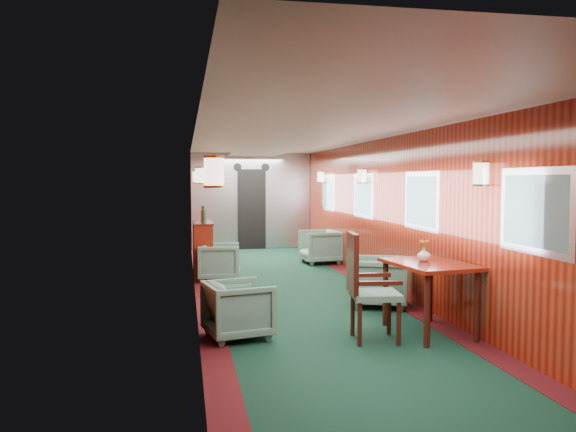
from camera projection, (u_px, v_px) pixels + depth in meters
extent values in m
plane|color=black|center=(298.00, 296.00, 8.35)|extent=(12.00, 12.00, 0.00)
cube|color=beige|center=(298.00, 138.00, 8.20)|extent=(3.00, 12.00, 0.10)
cube|color=beige|center=(298.00, 137.00, 8.20)|extent=(1.20, 12.00, 0.06)
cube|color=maroon|center=(251.00, 201.00, 14.16)|extent=(3.00, 0.10, 2.40)
cube|color=maroon|center=(576.00, 306.00, 2.38)|extent=(3.00, 0.10, 2.40)
cube|color=maroon|center=(195.00, 217.00, 8.00)|extent=(0.10, 12.00, 2.40)
cube|color=maroon|center=(394.00, 215.00, 8.54)|extent=(0.10, 12.00, 2.40)
cube|color=#380B0E|center=(206.00, 300.00, 8.11)|extent=(0.30, 12.00, 0.01)
cube|color=#380B0E|center=(384.00, 293.00, 8.59)|extent=(0.30, 12.00, 0.01)
cube|color=#ADAFB4|center=(251.00, 201.00, 14.08)|extent=(2.98, 0.12, 2.38)
cube|color=black|center=(252.00, 209.00, 14.02)|extent=(0.70, 0.06, 2.00)
cylinder|color=black|center=(237.00, 167.00, 13.90)|extent=(0.20, 0.04, 0.20)
cylinder|color=black|center=(265.00, 167.00, 14.02)|extent=(0.20, 0.04, 0.20)
cube|color=silver|center=(535.00, 211.00, 5.09)|extent=(0.02, 1.10, 0.80)
cube|color=slate|center=(534.00, 211.00, 5.09)|extent=(0.01, 0.96, 0.66)
cube|color=silver|center=(421.00, 201.00, 7.54)|extent=(0.02, 1.10, 0.80)
cube|color=slate|center=(420.00, 201.00, 7.54)|extent=(0.01, 0.96, 0.66)
cube|color=silver|center=(363.00, 196.00, 10.00)|extent=(0.02, 1.10, 0.80)
cube|color=slate|center=(363.00, 196.00, 10.00)|extent=(0.01, 0.96, 0.66)
cube|color=silver|center=(328.00, 193.00, 12.45)|extent=(0.02, 1.10, 0.80)
cube|color=slate|center=(328.00, 193.00, 12.45)|extent=(0.01, 0.96, 0.66)
cylinder|color=#F6E1BF|center=(214.00, 172.00, 4.55)|extent=(0.16, 0.16, 0.24)
cylinder|color=gold|center=(214.00, 187.00, 4.55)|extent=(0.17, 0.17, 0.02)
cylinder|color=#F6E1BF|center=(481.00, 174.00, 5.84)|extent=(0.16, 0.16, 0.24)
cylinder|color=gold|center=(481.00, 185.00, 5.84)|extent=(0.17, 0.17, 0.02)
cylinder|color=#F6E1BF|center=(201.00, 175.00, 8.47)|extent=(0.16, 0.16, 0.24)
cylinder|color=gold|center=(201.00, 183.00, 8.48)|extent=(0.17, 0.17, 0.02)
cylinder|color=#F6E1BF|center=(362.00, 176.00, 9.76)|extent=(0.16, 0.16, 0.24)
cylinder|color=gold|center=(362.00, 183.00, 9.77)|extent=(0.17, 0.17, 0.02)
cylinder|color=#F6E1BF|center=(197.00, 177.00, 11.42)|extent=(0.16, 0.16, 0.24)
cylinder|color=gold|center=(197.00, 182.00, 11.43)|extent=(0.17, 0.17, 0.02)
cylinder|color=#F6E1BF|center=(321.00, 177.00, 12.71)|extent=(0.16, 0.16, 0.24)
cylinder|color=gold|center=(321.00, 182.00, 12.71)|extent=(0.17, 0.17, 0.02)
cube|color=maroon|center=(429.00, 264.00, 6.29)|extent=(0.88, 1.16, 0.04)
cylinder|color=#3F150E|center=(427.00, 311.00, 5.79)|extent=(0.06, 0.06, 0.77)
cylinder|color=#3F150E|center=(477.00, 307.00, 5.97)|extent=(0.06, 0.06, 0.77)
cylinder|color=#3F150E|center=(385.00, 294.00, 6.67)|extent=(0.06, 0.06, 0.77)
cylinder|color=#3F150E|center=(430.00, 291.00, 6.85)|extent=(0.06, 0.06, 0.77)
cube|color=#225047|center=(375.00, 295.00, 6.04)|extent=(0.55, 0.55, 0.07)
cube|color=#3F150E|center=(352.00, 263.00, 6.00)|extent=(0.11, 0.46, 0.65)
cube|color=#225047|center=(355.00, 269.00, 6.00)|extent=(0.06, 0.35, 0.39)
cube|color=#3F150E|center=(381.00, 283.00, 5.78)|extent=(0.46, 0.11, 0.04)
cube|color=#3F150E|center=(370.00, 275.00, 6.27)|extent=(0.46, 0.11, 0.04)
cylinder|color=#3F150E|center=(360.00, 324.00, 5.83)|extent=(0.05, 0.05, 0.47)
cylinder|color=#3F150E|center=(399.00, 324.00, 5.86)|extent=(0.05, 0.05, 0.47)
cylinder|color=#3F150E|center=(353.00, 315.00, 6.24)|extent=(0.05, 0.05, 0.47)
cylinder|color=#3F150E|center=(389.00, 314.00, 6.27)|extent=(0.05, 0.05, 0.47)
cube|color=maroon|center=(203.00, 250.00, 9.98)|extent=(0.33, 1.09, 0.98)
cube|color=#3F150E|center=(203.00, 222.00, 9.95)|extent=(0.35, 1.11, 0.02)
cylinder|color=#22442C|center=(204.00, 217.00, 9.68)|extent=(0.07, 0.07, 0.22)
cylinder|color=#22442C|center=(203.00, 214.00, 10.05)|extent=(0.06, 0.06, 0.28)
cylinder|color=gold|center=(203.00, 216.00, 10.27)|extent=(0.08, 0.08, 0.18)
imported|color=silver|center=(424.00, 254.00, 6.37)|extent=(0.20, 0.20, 0.16)
imported|color=#225047|center=(238.00, 309.00, 6.15)|extent=(0.82, 0.80, 0.63)
imported|color=#225047|center=(220.00, 262.00, 9.67)|extent=(0.76, 0.75, 0.64)
imported|color=#225047|center=(379.00, 281.00, 7.71)|extent=(0.96, 0.95, 0.68)
imported|color=#225047|center=(320.00, 247.00, 11.64)|extent=(0.83, 0.81, 0.70)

